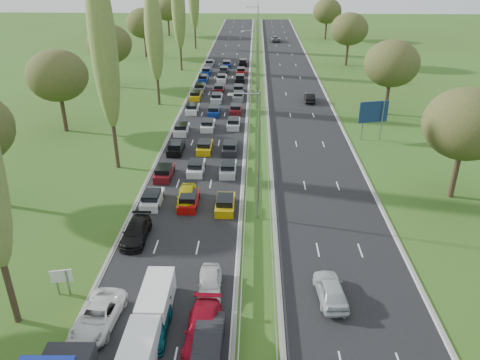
{
  "coord_description": "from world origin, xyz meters",
  "views": [
    {
      "loc": [
        4.13,
        5.48,
        22.09
      ],
      "look_at": [
        2.71,
        48.0,
        1.5
      ],
      "focal_mm": 35.0,
      "sensor_mm": 36.0,
      "label": 1
    }
  ],
  "objects_px": {
    "white_van_rear": "(157,297)",
    "info_sign": "(62,279)",
    "white_van_front": "(139,352)",
    "near_car_2": "(98,316)",
    "direction_sign": "(373,114)",
    "near_car_3": "(136,232)"
  },
  "relations": [
    {
      "from": "white_van_front",
      "to": "white_van_rear",
      "type": "distance_m",
      "value": 4.9
    },
    {
      "from": "white_van_front",
      "to": "direction_sign",
      "type": "relative_size",
      "value": 0.93
    },
    {
      "from": "near_car_3",
      "to": "white_van_front",
      "type": "bearing_deg",
      "value": -75.47
    },
    {
      "from": "near_car_3",
      "to": "white_van_rear",
      "type": "xyz_separation_m",
      "value": [
        3.5,
        -8.65,
        0.27
      ]
    },
    {
      "from": "direction_sign",
      "to": "info_sign",
      "type": "bearing_deg",
      "value": -131.84
    },
    {
      "from": "white_van_rear",
      "to": "direction_sign",
      "type": "bearing_deg",
      "value": 56.51
    },
    {
      "from": "near_car_2",
      "to": "white_van_front",
      "type": "height_order",
      "value": "white_van_front"
    },
    {
      "from": "near_car_3",
      "to": "white_van_front",
      "type": "distance_m",
      "value": 13.97
    },
    {
      "from": "near_car_2",
      "to": "white_van_front",
      "type": "xyz_separation_m",
      "value": [
        3.47,
        -3.26,
        0.25
      ]
    },
    {
      "from": "white_van_rear",
      "to": "info_sign",
      "type": "xyz_separation_m",
      "value": [
        -7.02,
        1.32,
        0.36
      ]
    },
    {
      "from": "near_car_2",
      "to": "direction_sign",
      "type": "xyz_separation_m",
      "value": [
        25.35,
        35.13,
        2.82
      ]
    },
    {
      "from": "near_car_2",
      "to": "near_car_3",
      "type": "xyz_separation_m",
      "value": [
        0.07,
        10.29,
        -0.01
      ]
    },
    {
      "from": "white_van_front",
      "to": "near_car_3",
      "type": "bearing_deg",
      "value": 104.34
    },
    {
      "from": "white_van_rear",
      "to": "direction_sign",
      "type": "distance_m",
      "value": 40.03
    },
    {
      "from": "near_car_3",
      "to": "direction_sign",
      "type": "bearing_deg",
      "value": 44.95
    },
    {
      "from": "white_van_front",
      "to": "info_sign",
      "type": "relative_size",
      "value": 2.3
    },
    {
      "from": "near_car_3",
      "to": "white_van_rear",
      "type": "relative_size",
      "value": 1.01
    },
    {
      "from": "near_car_2",
      "to": "info_sign",
      "type": "xyz_separation_m",
      "value": [
        -3.45,
        2.97,
        0.62
      ]
    },
    {
      "from": "near_car_3",
      "to": "info_sign",
      "type": "height_order",
      "value": "info_sign"
    },
    {
      "from": "info_sign",
      "to": "white_van_front",
      "type": "bearing_deg",
      "value": -41.98
    },
    {
      "from": "white_van_front",
      "to": "direction_sign",
      "type": "xyz_separation_m",
      "value": [
        21.88,
        38.39,
        2.57
      ]
    },
    {
      "from": "direction_sign",
      "to": "near_car_3",
      "type": "bearing_deg",
      "value": -135.5
    }
  ]
}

